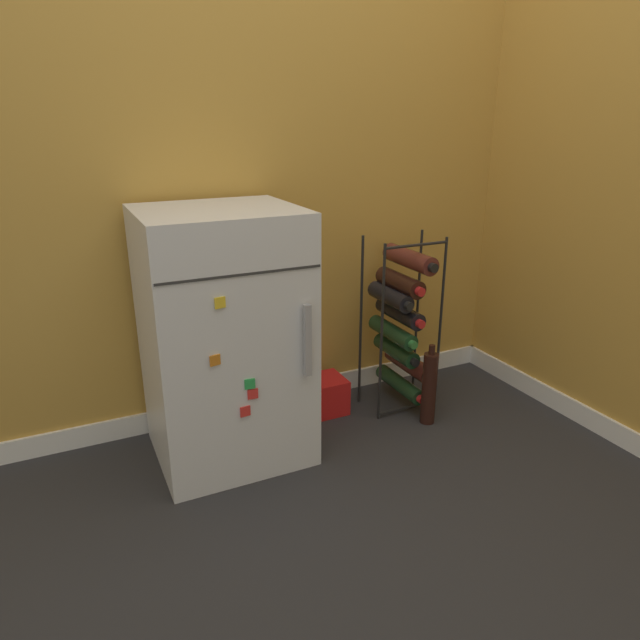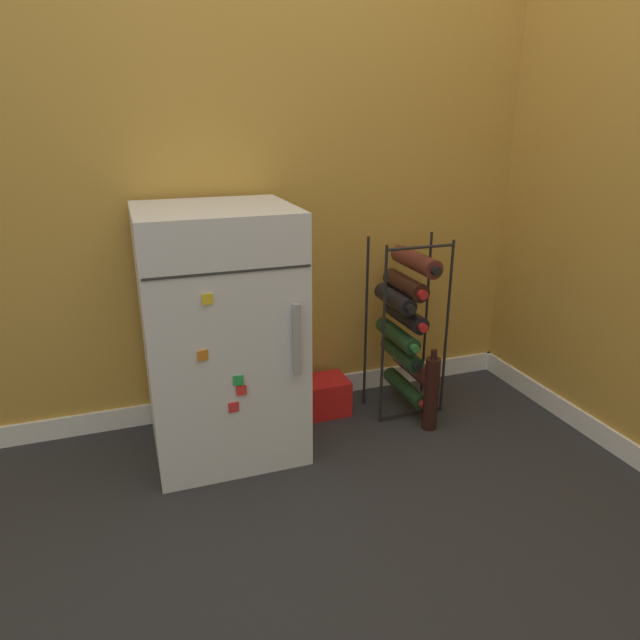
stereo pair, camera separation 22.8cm
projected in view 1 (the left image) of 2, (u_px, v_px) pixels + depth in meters
ground_plane at (349, 464)px, 2.16m from camera, size 14.00×14.00×0.00m
wall_back at (283, 117)px, 2.25m from camera, size 7.09×0.07×2.50m
mini_fridge at (225, 338)px, 2.10m from camera, size 0.55×0.52×0.95m
wine_rack at (401, 323)px, 2.48m from camera, size 0.31×0.33×0.77m
soda_box at (319, 396)px, 2.51m from camera, size 0.22×0.17×0.16m
loose_bottle_floor at (429, 388)px, 2.40m from camera, size 0.06×0.06×0.36m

